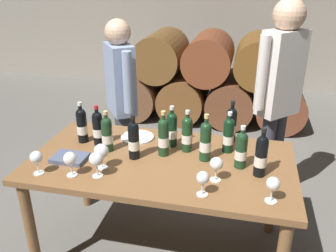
{
  "coord_description": "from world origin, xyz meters",
  "views": [
    {
      "loc": [
        0.49,
        -1.95,
        1.89
      ],
      "look_at": [
        0.0,
        0.2,
        0.91
      ],
      "focal_mm": 37.83,
      "sensor_mm": 36.0,
      "label": 1
    }
  ],
  "objects_px": {
    "wine_bottle_1": "(107,134)",
    "wine_glass_2": "(203,179)",
    "tasting_notebook": "(70,158)",
    "taster_seated_left": "(121,95)",
    "wine_glass_0": "(101,152)",
    "wine_glass_1": "(96,160)",
    "sommelier_presenting": "(279,90)",
    "dining_table": "(161,171)",
    "wine_bottle_6": "(205,141)",
    "serving_plate": "(137,137)",
    "wine_bottle_0": "(163,136)",
    "wine_bottle_3": "(172,129)",
    "wine_bottle_5": "(98,128)",
    "wine_bottle_9": "(187,134)",
    "wine_bottle_10": "(261,155)",
    "wine_glass_4": "(70,159)",
    "wine_bottle_7": "(231,125)",
    "wine_glass_6": "(216,164)",
    "wine_bottle_8": "(241,149)",
    "wine_bottle_4": "(82,125)",
    "wine_bottle_11": "(134,140)",
    "wine_glass_5": "(273,185)",
    "wine_bottle_2": "(228,135)",
    "wine_glass_3": "(36,158)"
  },
  "relations": [
    {
      "from": "wine_bottle_10",
      "to": "tasting_notebook",
      "type": "xyz_separation_m",
      "value": [
        -1.19,
        -0.08,
        -0.12
      ]
    },
    {
      "from": "wine_glass_0",
      "to": "wine_glass_1",
      "type": "xyz_separation_m",
      "value": [
        0.01,
        -0.1,
        -0.0
      ]
    },
    {
      "from": "wine_bottle_1",
      "to": "sommelier_presenting",
      "type": "bearing_deg",
      "value": 32.21
    },
    {
      "from": "wine_bottle_10",
      "to": "wine_glass_0",
      "type": "bearing_deg",
      "value": -172.02
    },
    {
      "from": "wine_bottle_1",
      "to": "wine_glass_2",
      "type": "relative_size",
      "value": 1.97
    },
    {
      "from": "wine_bottle_9",
      "to": "wine_glass_6",
      "type": "relative_size",
      "value": 1.94
    },
    {
      "from": "dining_table",
      "to": "wine_glass_0",
      "type": "height_order",
      "value": "wine_glass_0"
    },
    {
      "from": "wine_bottle_10",
      "to": "wine_glass_5",
      "type": "bearing_deg",
      "value": -76.74
    },
    {
      "from": "wine_glass_2",
      "to": "wine_glass_1",
      "type": "bearing_deg",
      "value": 175.5
    },
    {
      "from": "tasting_notebook",
      "to": "serving_plate",
      "type": "xyz_separation_m",
      "value": [
        0.33,
        0.4,
        -0.01
      ]
    },
    {
      "from": "wine_bottle_4",
      "to": "wine_bottle_11",
      "type": "distance_m",
      "value": 0.45
    },
    {
      "from": "wine_bottle_0",
      "to": "wine_bottle_6",
      "type": "bearing_deg",
      "value": -1.45
    },
    {
      "from": "wine_bottle_11",
      "to": "wine_glass_4",
      "type": "distance_m",
      "value": 0.42
    },
    {
      "from": "wine_bottle_3",
      "to": "wine_bottle_5",
      "type": "distance_m",
      "value": 0.51
    },
    {
      "from": "wine_glass_3",
      "to": "wine_bottle_11",
      "type": "bearing_deg",
      "value": 32.24
    },
    {
      "from": "tasting_notebook",
      "to": "taster_seated_left",
      "type": "height_order",
      "value": "taster_seated_left"
    },
    {
      "from": "wine_bottle_4",
      "to": "wine_bottle_10",
      "type": "bearing_deg",
      "value": -8.48
    },
    {
      "from": "wine_bottle_9",
      "to": "sommelier_presenting",
      "type": "distance_m",
      "value": 0.86
    },
    {
      "from": "wine_glass_2",
      "to": "wine_glass_5",
      "type": "height_order",
      "value": "wine_glass_5"
    },
    {
      "from": "wine_bottle_1",
      "to": "wine_glass_4",
      "type": "xyz_separation_m",
      "value": [
        -0.09,
        -0.35,
        -0.02
      ]
    },
    {
      "from": "sommelier_presenting",
      "to": "wine_bottle_7",
      "type": "bearing_deg",
      "value": -129.86
    },
    {
      "from": "wine_glass_1",
      "to": "sommelier_presenting",
      "type": "relative_size",
      "value": 0.09
    },
    {
      "from": "dining_table",
      "to": "wine_glass_2",
      "type": "distance_m",
      "value": 0.5
    },
    {
      "from": "serving_plate",
      "to": "wine_bottle_1",
      "type": "bearing_deg",
      "value": -121.08
    },
    {
      "from": "wine_bottle_0",
      "to": "wine_bottle_11",
      "type": "relative_size",
      "value": 1.03
    },
    {
      "from": "wine_bottle_3",
      "to": "wine_bottle_5",
      "type": "height_order",
      "value": "wine_bottle_3"
    },
    {
      "from": "wine_bottle_6",
      "to": "serving_plate",
      "type": "relative_size",
      "value": 1.32
    },
    {
      "from": "wine_bottle_8",
      "to": "dining_table",
      "type": "bearing_deg",
      "value": -177.93
    },
    {
      "from": "wine_bottle_9",
      "to": "wine_bottle_2",
      "type": "bearing_deg",
      "value": 10.48
    },
    {
      "from": "wine_bottle_4",
      "to": "wine_glass_1",
      "type": "height_order",
      "value": "wine_bottle_4"
    },
    {
      "from": "wine_glass_3",
      "to": "wine_bottle_10",
      "type": "bearing_deg",
      "value": 12.19
    },
    {
      "from": "serving_plate",
      "to": "wine_bottle_0",
      "type": "bearing_deg",
      "value": -39.25
    },
    {
      "from": "wine_bottle_5",
      "to": "wine_glass_6",
      "type": "bearing_deg",
      "value": -18.75
    },
    {
      "from": "wine_glass_0",
      "to": "tasting_notebook",
      "type": "bearing_deg",
      "value": 168.96
    },
    {
      "from": "wine_bottle_8",
      "to": "wine_bottle_9",
      "type": "bearing_deg",
      "value": 158.72
    },
    {
      "from": "wine_bottle_4",
      "to": "wine_glass_6",
      "type": "relative_size",
      "value": 1.97
    },
    {
      "from": "wine_glass_2",
      "to": "tasting_notebook",
      "type": "relative_size",
      "value": 0.66
    },
    {
      "from": "wine_bottle_4",
      "to": "wine_glass_1",
      "type": "xyz_separation_m",
      "value": [
        0.28,
        -0.41,
        -0.02
      ]
    },
    {
      "from": "taster_seated_left",
      "to": "dining_table",
      "type": "bearing_deg",
      "value": -53.97
    },
    {
      "from": "wine_glass_2",
      "to": "wine_glass_6",
      "type": "xyz_separation_m",
      "value": [
        0.06,
        0.16,
        0.0
      ]
    },
    {
      "from": "wine_bottle_6",
      "to": "wine_bottle_10",
      "type": "bearing_deg",
      "value": -18.29
    },
    {
      "from": "wine_bottle_8",
      "to": "sommelier_presenting",
      "type": "bearing_deg",
      "value": 71.55
    },
    {
      "from": "taster_seated_left",
      "to": "wine_bottle_0",
      "type": "bearing_deg",
      "value": -51.33
    },
    {
      "from": "dining_table",
      "to": "wine_bottle_6",
      "type": "height_order",
      "value": "wine_bottle_6"
    },
    {
      "from": "wine_bottle_7",
      "to": "wine_bottle_0",
      "type": "bearing_deg",
      "value": -145.23
    },
    {
      "from": "wine_bottle_3",
      "to": "wine_glass_6",
      "type": "distance_m",
      "value": 0.51
    },
    {
      "from": "dining_table",
      "to": "wine_bottle_2",
      "type": "relative_size",
      "value": 5.95
    },
    {
      "from": "wine_glass_1",
      "to": "wine_glass_0",
      "type": "bearing_deg",
      "value": 95.46
    },
    {
      "from": "wine_bottle_1",
      "to": "wine_bottle_9",
      "type": "height_order",
      "value": "wine_bottle_9"
    },
    {
      "from": "wine_bottle_5",
      "to": "tasting_notebook",
      "type": "height_order",
      "value": "wine_bottle_5"
    }
  ]
}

